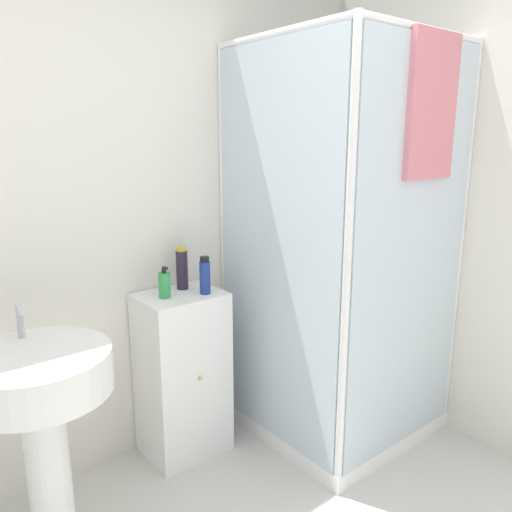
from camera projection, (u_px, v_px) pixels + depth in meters
wall_back at (83, 221)px, 2.30m from camera, size 6.40×0.06×2.50m
shower_enclosure at (339, 336)px, 2.72m from camera, size 0.93×0.96×2.09m
vanity_cabinet at (183, 374)px, 2.57m from camera, size 0.41×0.34×0.87m
sink at (42, 408)px, 1.79m from camera, size 0.51×0.51×1.02m
soap_dispenser at (164, 285)px, 2.40m from camera, size 0.06×0.06×0.16m
shampoo_bottle_tall_black at (182, 268)px, 2.53m from camera, size 0.06×0.06×0.22m
shampoo_bottle_blue at (205, 276)px, 2.45m from camera, size 0.05×0.05×0.19m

